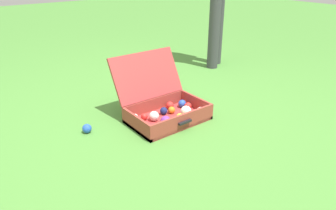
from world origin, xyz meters
TOP-DOWN VIEW (x-y plane):
  - ground_plane at (0.00, 0.00)m, footprint 16.00×16.00m
  - open_suitcase at (0.10, 0.09)m, footprint 0.57×0.58m
  - stray_ball_on_grass at (-0.47, 0.23)m, footprint 0.06×0.06m

SIDE VIEW (x-z plane):
  - ground_plane at x=0.00m, z-range 0.00..0.00m
  - stray_ball_on_grass at x=-0.47m, z-range 0.00..0.06m
  - open_suitcase at x=0.10m, z-range -0.13..0.33m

